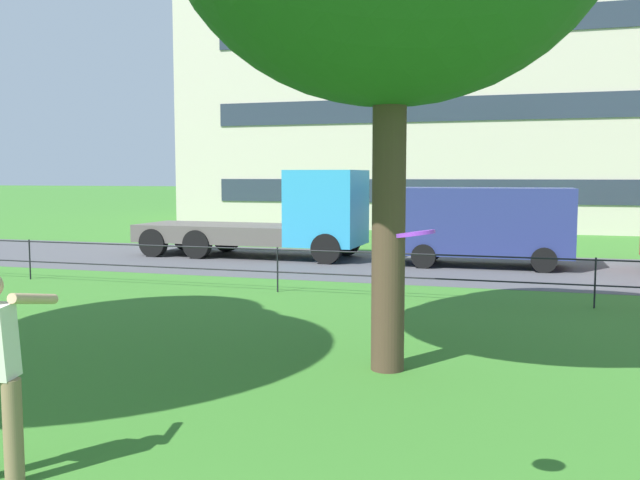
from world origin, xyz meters
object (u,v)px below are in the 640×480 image
Objects in this scene: frisbee at (416,234)px; panel_van_far_left at (482,222)px; apartment_building_background at (506,77)px; flatbed_truck_center at (282,219)px.

panel_van_far_left is (-0.41, 15.23, -0.91)m from frisbee.
frisbee is 0.01× the size of apartment_building_background.
panel_van_far_left is at bearing -2.57° from flatbed_truck_center.
panel_van_far_left is 18.29m from apartment_building_background.
apartment_building_background is at bearing 90.59° from frisbee.
panel_van_far_left is at bearing -90.27° from apartment_building_background.
frisbee is 15.26m from panel_van_far_left.
flatbed_truck_center reaches higher than frisbee.
panel_van_far_left is (6.13, -0.28, 0.05)m from flatbed_truck_center.
apartment_building_background is (6.21, 16.86, 6.44)m from flatbed_truck_center.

